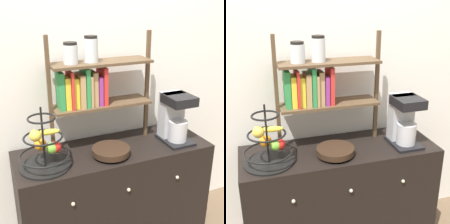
% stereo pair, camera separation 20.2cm
% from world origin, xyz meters
% --- Properties ---
extents(wall_back, '(7.00, 0.05, 2.60)m').
position_xyz_m(wall_back, '(0.00, 0.52, 1.30)').
color(wall_back, silver).
rests_on(wall_back, ground_plane).
extents(sideboard, '(1.33, 0.49, 0.81)m').
position_xyz_m(sideboard, '(0.00, 0.24, 0.41)').
color(sideboard, black).
rests_on(sideboard, ground_plane).
extents(coffee_maker, '(0.19, 0.25, 0.35)m').
position_xyz_m(coffee_maker, '(0.45, 0.20, 0.99)').
color(coffee_maker, black).
rests_on(coffee_maker, sideboard).
extents(fruit_stand, '(0.31, 0.31, 0.39)m').
position_xyz_m(fruit_stand, '(-0.47, 0.18, 0.94)').
color(fruit_stand, black).
rests_on(fruit_stand, sideboard).
extents(wooden_bowl, '(0.25, 0.25, 0.06)m').
position_xyz_m(wooden_bowl, '(-0.06, 0.15, 0.85)').
color(wooden_bowl, black).
rests_on(wooden_bowl, sideboard).
extents(shelf_hutch, '(0.71, 0.20, 0.76)m').
position_xyz_m(shelf_hutch, '(-0.13, 0.35, 1.27)').
color(shelf_hutch, brown).
rests_on(shelf_hutch, sideboard).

